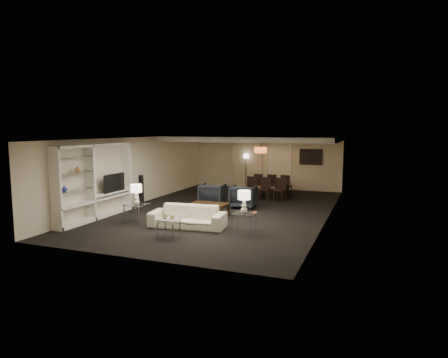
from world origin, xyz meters
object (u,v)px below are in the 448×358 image
chair_fr (287,185)px  pendant_light (260,150)px  television (112,183)px  chair_fl (259,184)px  chair_nl (250,188)px  table_lamp_right (244,202)px  marble_table (169,228)px  vase_blue (64,188)px  floor_lamp (246,171)px  side_table_right (244,223)px  dining_table (269,190)px  armchair_left (212,195)px  table_lamp_left (136,194)px  sofa (188,217)px  coffee_table (209,210)px  chair_fm (273,185)px  vase_amber (77,169)px  side_table_left (137,213)px  armchair_right (243,197)px  floor_speaker (141,191)px  chair_nr (279,190)px  chair_nm (265,189)px

chair_fr → pendant_light: bearing=20.5°
television → chair_fl: (3.46, 5.57, -0.60)m
chair_nl → table_lamp_right: bearing=-69.3°
marble_table → chair_nl: chair_nl is taller
vase_blue → floor_lamp: floor_lamp is taller
chair_nl → floor_lamp: 2.97m
side_table_right → dining_table: bearing=98.0°
armchair_left → table_lamp_left: bearing=66.4°
sofa → chair_fr: 6.53m
sofa → coffee_table: bearing=84.0°
table_lamp_left → chair_fm: table_lamp_left is taller
armchair_left → marble_table: bearing=92.6°
pendant_light → vase_amber: (-3.61, -6.87, -0.27)m
pendant_light → side_table_left: pendant_light is taller
chair_fr → television: bearing=57.4°
pendant_light → television: pendant_light is taller
armchair_right → floor_speaker: (-3.43, -1.27, 0.19)m
pendant_light → side_table_left: bearing=-109.2°
side_table_right → vase_amber: size_ratio=3.34×
table_lamp_right → vase_blue: vase_blue is taller
vase_amber → floor_speaker: vase_amber is taller
side_table_right → chair_fl: size_ratio=0.66×
vase_blue → chair_nr: (4.69, 6.39, -0.70)m
pendant_light → floor_lamp: size_ratio=0.32×
table_lamp_right → floor_speaker: (-4.53, 2.03, -0.27)m
chair_nr → pendant_light: bearing=141.7°
pendant_light → armchair_right: size_ratio=0.59×
pendant_light → chair_fm: (0.48, 0.25, -1.47)m
coffee_table → armchair_right: size_ratio=1.34×
pendant_light → vase_blue: size_ratio=2.92×
armchair_left → table_lamp_left: 3.51m
side_table_right → table_lamp_right: 0.58m
chair_fl → chair_fr: same height
armchair_left → dining_table: size_ratio=0.51×
armchair_right → chair_nl: 1.78m
side_table_left → chair_nm: 5.69m
coffee_table → floor_lamp: size_ratio=0.72×
side_table_right → vase_blue: size_ratio=3.33×
side_table_right → floor_speaker: floor_speaker is taller
table_lamp_left → floor_lamp: size_ratio=0.37×
dining_table → chair_nm: 0.67m
table_lamp_left → television: 1.66m
table_lamp_left → vase_blue: bearing=-138.2°
television → floor_lamp: size_ratio=0.63×
armchair_right → chair_nm: size_ratio=0.98×
armchair_left → table_lamp_right: (2.30, -3.30, 0.46)m
sofa → side_table_left: bearing=174.0°
chair_fm → marble_table: bearing=80.0°
chair_nr → floor_lamp: (-2.26, 2.75, 0.37)m
side_table_right → dining_table: dining_table is taller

